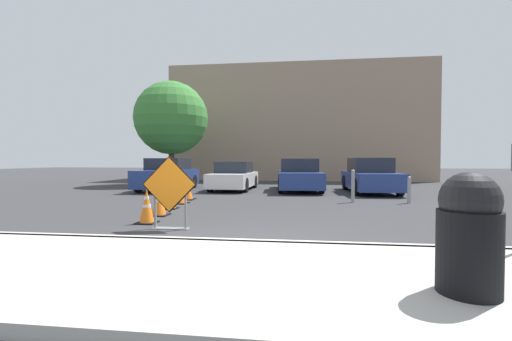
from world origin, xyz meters
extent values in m
plane|color=#333335|center=(0.00, 10.00, 0.00)|extent=(96.00, 96.00, 0.00)
cube|color=#ADAAA3|center=(0.00, -1.47, 0.07)|extent=(30.95, 2.94, 0.14)
cube|color=#ADAAA3|center=(0.00, 0.00, 0.07)|extent=(30.95, 0.20, 0.14)
cube|color=black|center=(-1.71, 1.31, 0.91)|extent=(1.14, 0.02, 1.14)
cube|color=orange|center=(-1.71, 1.29, 0.91)|extent=(1.07, 0.02, 1.07)
cube|color=slate|center=(-1.71, 1.35, 0.01)|extent=(0.76, 0.20, 0.02)
cube|color=slate|center=(-2.03, 1.35, 0.45)|extent=(0.04, 0.04, 0.91)
cube|color=slate|center=(-1.39, 1.35, 0.45)|extent=(0.04, 0.04, 0.91)
cube|color=black|center=(-2.46, 1.89, 0.01)|extent=(0.43, 0.43, 0.03)
cone|color=orange|center=(-2.46, 1.89, 0.40)|extent=(0.32, 0.32, 0.73)
cylinder|color=white|center=(-2.46, 1.89, 0.56)|extent=(0.10, 0.10, 0.07)
cylinder|color=white|center=(-2.46, 1.89, 0.38)|extent=(0.18, 0.18, 0.07)
cube|color=black|center=(-2.63, 2.94, 0.01)|extent=(0.48, 0.48, 0.03)
cone|color=orange|center=(-2.63, 2.94, 0.40)|extent=(0.35, 0.35, 0.74)
cylinder|color=white|center=(-2.63, 2.94, 0.56)|extent=(0.11, 0.11, 0.07)
cylinder|color=white|center=(-2.63, 2.94, 0.38)|extent=(0.20, 0.20, 0.07)
cube|color=black|center=(-2.81, 4.12, 0.01)|extent=(0.43, 0.43, 0.03)
cone|color=orange|center=(-2.81, 4.12, 0.36)|extent=(0.32, 0.32, 0.65)
cylinder|color=white|center=(-2.81, 4.12, 0.50)|extent=(0.10, 0.10, 0.06)
cylinder|color=white|center=(-2.81, 4.12, 0.34)|extent=(0.18, 0.18, 0.06)
cube|color=black|center=(-2.95, 5.32, 0.01)|extent=(0.54, 0.54, 0.03)
cone|color=orange|center=(-2.95, 5.32, 0.40)|extent=(0.40, 0.40, 0.74)
cylinder|color=white|center=(-2.95, 5.32, 0.56)|extent=(0.12, 0.12, 0.07)
cylinder|color=white|center=(-2.95, 5.32, 0.39)|extent=(0.22, 0.22, 0.07)
cube|color=black|center=(-3.08, 6.44, 0.01)|extent=(0.54, 0.54, 0.03)
cone|color=orange|center=(-3.08, 6.44, 0.41)|extent=(0.40, 0.40, 0.76)
cylinder|color=white|center=(-3.08, 6.44, 0.58)|extent=(0.12, 0.12, 0.07)
cylinder|color=white|center=(-3.08, 6.44, 0.40)|extent=(0.22, 0.22, 0.07)
cube|color=navy|center=(-5.25, 10.11, 0.57)|extent=(1.85, 4.19, 0.78)
cube|color=#1E232D|center=(-5.26, 10.22, 1.23)|extent=(1.61, 1.93, 0.53)
cylinder|color=black|center=(-4.41, 8.83, 0.32)|extent=(0.21, 0.65, 0.65)
cylinder|color=black|center=(-6.08, 8.81, 0.32)|extent=(0.21, 0.65, 0.65)
cylinder|color=black|center=(-4.43, 11.42, 0.32)|extent=(0.21, 0.65, 0.65)
cylinder|color=black|center=(-6.10, 11.40, 0.32)|extent=(0.21, 0.65, 0.65)
cube|color=white|center=(-2.20, 10.64, 0.49)|extent=(1.81, 4.12, 0.63)
cube|color=#1E232D|center=(-2.20, 10.74, 1.07)|extent=(1.55, 1.92, 0.53)
cylinder|color=black|center=(-1.45, 9.36, 0.32)|extent=(0.22, 0.64, 0.64)
cylinder|color=black|center=(-3.02, 9.40, 0.32)|extent=(0.22, 0.64, 0.64)
cylinder|color=black|center=(-1.38, 11.88, 0.32)|extent=(0.22, 0.64, 0.64)
cylinder|color=black|center=(-2.95, 11.93, 0.32)|extent=(0.22, 0.64, 0.64)
cube|color=navy|center=(0.85, 10.58, 0.54)|extent=(2.15, 4.69, 0.68)
cube|color=#1E232D|center=(0.85, 10.70, 1.17)|extent=(1.77, 2.21, 0.59)
cylinder|color=black|center=(1.80, 9.22, 0.35)|extent=(0.25, 0.72, 0.71)
cylinder|color=black|center=(0.09, 9.11, 0.35)|extent=(0.25, 0.72, 0.71)
cylinder|color=black|center=(1.62, 12.06, 0.35)|extent=(0.25, 0.72, 0.71)
cylinder|color=black|center=(-0.09, 11.95, 0.35)|extent=(0.25, 0.72, 0.71)
cube|color=navy|center=(3.91, 9.96, 0.54)|extent=(1.96, 4.38, 0.69)
cube|color=#1E232D|center=(3.90, 10.07, 1.19)|extent=(1.65, 2.05, 0.62)
cylinder|color=black|center=(4.78, 8.66, 0.34)|extent=(0.23, 0.69, 0.69)
cylinder|color=black|center=(3.14, 8.59, 0.34)|extent=(0.23, 0.69, 0.69)
cylinder|color=black|center=(4.67, 11.33, 0.34)|extent=(0.23, 0.69, 0.69)
cylinder|color=black|center=(3.04, 11.27, 0.34)|extent=(0.23, 0.69, 0.69)
cylinder|color=black|center=(2.46, -1.86, 0.53)|extent=(0.56, 0.56, 0.78)
sphere|color=black|center=(2.46, -1.86, 1.02)|extent=(0.53, 0.53, 0.53)
cylinder|color=gray|center=(2.64, 6.33, 0.51)|extent=(0.11, 0.11, 1.03)
sphere|color=gray|center=(2.64, 6.33, 1.03)|extent=(0.12, 0.12, 0.12)
cylinder|color=gray|center=(4.41, 6.33, 0.41)|extent=(0.11, 0.11, 0.82)
sphere|color=gray|center=(4.41, 6.33, 0.82)|extent=(0.12, 0.12, 0.12)
cylinder|color=gray|center=(6.19, 6.33, 0.41)|extent=(0.11, 0.11, 0.82)
sphere|color=gray|center=(6.19, 6.33, 0.82)|extent=(0.12, 0.12, 0.12)
cube|color=gray|center=(0.79, 20.37, 4.01)|extent=(18.05, 5.00, 8.02)
cylinder|color=#513823|center=(-6.42, 13.60, 1.13)|extent=(0.32, 0.32, 2.26)
sphere|color=#387A33|center=(-6.42, 13.60, 3.82)|extent=(4.16, 4.16, 4.16)
camera|label=1|loc=(0.88, -5.26, 1.39)|focal=24.00mm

